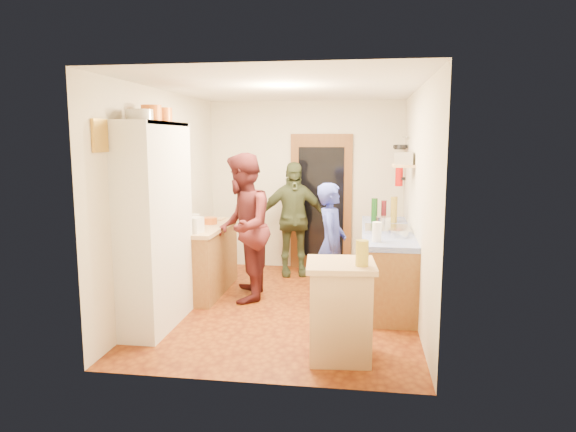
% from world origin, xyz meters
% --- Properties ---
extents(floor, '(3.00, 4.00, 0.02)m').
position_xyz_m(floor, '(0.00, 0.00, -0.01)').
color(floor, brown).
rests_on(floor, ground).
extents(ceiling, '(3.00, 4.00, 0.02)m').
position_xyz_m(ceiling, '(0.00, 0.00, 2.61)').
color(ceiling, silver).
rests_on(ceiling, ground).
extents(wall_back, '(3.00, 0.02, 2.60)m').
position_xyz_m(wall_back, '(0.00, 2.01, 1.30)').
color(wall_back, beige).
rests_on(wall_back, ground).
extents(wall_front, '(3.00, 0.02, 2.60)m').
position_xyz_m(wall_front, '(0.00, -2.01, 1.30)').
color(wall_front, beige).
rests_on(wall_front, ground).
extents(wall_left, '(0.02, 4.00, 2.60)m').
position_xyz_m(wall_left, '(-1.51, 0.00, 1.30)').
color(wall_left, beige).
rests_on(wall_left, ground).
extents(wall_right, '(0.02, 4.00, 2.60)m').
position_xyz_m(wall_right, '(1.51, 0.00, 1.30)').
color(wall_right, beige).
rests_on(wall_right, ground).
extents(door_frame, '(0.95, 0.06, 2.10)m').
position_xyz_m(door_frame, '(0.25, 1.97, 1.05)').
color(door_frame, brown).
rests_on(door_frame, ground).
extents(door_glass, '(0.70, 0.02, 1.70)m').
position_xyz_m(door_glass, '(0.25, 1.94, 1.05)').
color(door_glass, black).
rests_on(door_glass, door_frame).
extents(hutch_body, '(0.40, 1.20, 2.20)m').
position_xyz_m(hutch_body, '(-1.30, -0.80, 1.10)').
color(hutch_body, silver).
rests_on(hutch_body, ground).
extents(hutch_top_shelf, '(0.40, 1.14, 0.04)m').
position_xyz_m(hutch_top_shelf, '(-1.30, -0.80, 2.18)').
color(hutch_top_shelf, silver).
rests_on(hutch_top_shelf, hutch_body).
extents(plate_stack, '(0.26, 0.26, 0.11)m').
position_xyz_m(plate_stack, '(-1.30, -1.09, 2.25)').
color(plate_stack, white).
rests_on(plate_stack, hutch_top_shelf).
extents(orange_pot_a, '(0.21, 0.21, 0.17)m').
position_xyz_m(orange_pot_a, '(-1.30, -0.80, 2.28)').
color(orange_pot_a, orange).
rests_on(orange_pot_a, hutch_top_shelf).
extents(orange_pot_b, '(0.18, 0.18, 0.16)m').
position_xyz_m(orange_pot_b, '(-1.30, -0.46, 2.28)').
color(orange_pot_b, orange).
rests_on(orange_pot_b, hutch_top_shelf).
extents(left_counter_base, '(0.60, 1.40, 0.85)m').
position_xyz_m(left_counter_base, '(-1.20, 0.45, 0.42)').
color(left_counter_base, olive).
rests_on(left_counter_base, ground).
extents(left_counter_top, '(0.64, 1.44, 0.05)m').
position_xyz_m(left_counter_top, '(-1.20, 0.45, 0.88)').
color(left_counter_top, tan).
rests_on(left_counter_top, left_counter_base).
extents(toaster, '(0.29, 0.22, 0.19)m').
position_xyz_m(toaster, '(-1.15, -0.08, 1.00)').
color(toaster, white).
rests_on(toaster, left_counter_top).
extents(kettle, '(0.19, 0.19, 0.17)m').
position_xyz_m(kettle, '(-1.25, 0.30, 0.98)').
color(kettle, white).
rests_on(kettle, left_counter_top).
extents(orange_bowl, '(0.20, 0.20, 0.09)m').
position_xyz_m(orange_bowl, '(-1.12, 0.58, 0.94)').
color(orange_bowl, orange).
rests_on(orange_bowl, left_counter_top).
extents(chopping_board, '(0.31, 0.23, 0.02)m').
position_xyz_m(chopping_board, '(-1.18, 0.94, 0.91)').
color(chopping_board, tan).
rests_on(chopping_board, left_counter_top).
extents(right_counter_base, '(0.60, 2.20, 0.84)m').
position_xyz_m(right_counter_base, '(1.20, 0.50, 0.42)').
color(right_counter_base, olive).
rests_on(right_counter_base, ground).
extents(right_counter_top, '(0.62, 2.22, 0.06)m').
position_xyz_m(right_counter_top, '(1.20, 0.50, 0.87)').
color(right_counter_top, '#0E2CBA').
rests_on(right_counter_top, right_counter_base).
extents(hob, '(0.55, 0.58, 0.04)m').
position_xyz_m(hob, '(1.20, 0.42, 0.92)').
color(hob, silver).
rests_on(hob, right_counter_top).
extents(pot_on_hob, '(0.18, 0.18, 0.12)m').
position_xyz_m(pot_on_hob, '(1.15, 0.49, 1.00)').
color(pot_on_hob, silver).
rests_on(pot_on_hob, hob).
extents(bottle_a, '(0.09, 0.09, 0.33)m').
position_xyz_m(bottle_a, '(1.05, 1.04, 1.06)').
color(bottle_a, '#143F14').
rests_on(bottle_a, right_counter_top).
extents(bottle_b, '(0.09, 0.09, 0.29)m').
position_xyz_m(bottle_b, '(1.18, 1.15, 1.04)').
color(bottle_b, '#591419').
rests_on(bottle_b, right_counter_top).
extents(bottle_c, '(0.10, 0.10, 0.35)m').
position_xyz_m(bottle_c, '(1.31, 1.04, 1.08)').
color(bottle_c, olive).
rests_on(bottle_c, right_counter_top).
extents(paper_towel, '(0.12, 0.12, 0.22)m').
position_xyz_m(paper_towel, '(1.05, -0.33, 1.01)').
color(paper_towel, white).
rests_on(paper_towel, right_counter_top).
extents(mixing_bowl, '(0.29, 0.29, 0.09)m').
position_xyz_m(mixing_bowl, '(1.30, -0.02, 0.94)').
color(mixing_bowl, silver).
rests_on(mixing_bowl, right_counter_top).
extents(island_base, '(0.59, 0.59, 0.86)m').
position_xyz_m(island_base, '(0.70, -1.38, 0.43)').
color(island_base, tan).
rests_on(island_base, ground).
extents(island_top, '(0.67, 0.67, 0.05)m').
position_xyz_m(island_top, '(0.70, -1.38, 0.89)').
color(island_top, tan).
rests_on(island_top, island_base).
extents(cutting_board, '(0.37, 0.31, 0.02)m').
position_xyz_m(cutting_board, '(0.65, -1.33, 0.90)').
color(cutting_board, white).
rests_on(cutting_board, island_top).
extents(oil_jar, '(0.12, 0.12, 0.23)m').
position_xyz_m(oil_jar, '(0.89, -1.48, 1.03)').
color(oil_jar, '#AD9E2D').
rests_on(oil_jar, island_top).
extents(pan_rail, '(0.02, 0.65, 0.02)m').
position_xyz_m(pan_rail, '(1.46, 1.52, 2.05)').
color(pan_rail, silver).
rests_on(pan_rail, wall_right).
extents(pan_hang_a, '(0.18, 0.18, 0.05)m').
position_xyz_m(pan_hang_a, '(1.40, 1.35, 1.92)').
color(pan_hang_a, black).
rests_on(pan_hang_a, pan_rail).
extents(pan_hang_b, '(0.16, 0.16, 0.05)m').
position_xyz_m(pan_hang_b, '(1.40, 1.55, 1.90)').
color(pan_hang_b, black).
rests_on(pan_hang_b, pan_rail).
extents(pan_hang_c, '(0.17, 0.17, 0.05)m').
position_xyz_m(pan_hang_c, '(1.40, 1.75, 1.91)').
color(pan_hang_c, black).
rests_on(pan_hang_c, pan_rail).
extents(wall_shelf, '(0.26, 0.42, 0.03)m').
position_xyz_m(wall_shelf, '(1.37, 0.45, 1.70)').
color(wall_shelf, tan).
rests_on(wall_shelf, wall_right).
extents(radio, '(0.25, 0.32, 0.15)m').
position_xyz_m(radio, '(1.37, 0.45, 1.79)').
color(radio, silver).
rests_on(radio, wall_shelf).
extents(ext_bracket, '(0.06, 0.10, 0.04)m').
position_xyz_m(ext_bracket, '(1.47, 1.70, 1.45)').
color(ext_bracket, black).
rests_on(ext_bracket, wall_right).
extents(fire_extinguisher, '(0.11, 0.11, 0.32)m').
position_xyz_m(fire_extinguisher, '(1.41, 1.70, 1.50)').
color(fire_extinguisher, red).
rests_on(fire_extinguisher, wall_right).
extents(picture_frame, '(0.03, 0.25, 0.30)m').
position_xyz_m(picture_frame, '(-1.48, -1.55, 2.05)').
color(picture_frame, gold).
rests_on(picture_frame, wall_left).
extents(person_hob, '(0.38, 0.56, 1.50)m').
position_xyz_m(person_hob, '(0.55, 0.16, 0.75)').
color(person_hob, '#2E399B').
rests_on(person_hob, ground).
extents(person_left, '(0.82, 0.99, 1.85)m').
position_xyz_m(person_left, '(-0.56, 0.27, 0.93)').
color(person_left, '#47181A').
rests_on(person_left, ground).
extents(person_back, '(1.06, 0.65, 1.69)m').
position_xyz_m(person_back, '(-0.12, 1.51, 0.85)').
color(person_back, '#363E24').
rests_on(person_back, ground).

